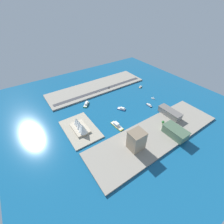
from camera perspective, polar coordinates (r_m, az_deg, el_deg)
The scene contains 19 objects.
ground_plane at distance 313.87m, azimuth 3.09°, elevation 2.03°, with size 440.00×440.00×0.00m, color #145684.
quay_west at distance 262.30m, azimuth 16.00°, elevation -8.06°, with size 70.00×240.00×2.98m, color gray.
quay_east at distance 381.81m, azimuth -5.75°, elevation 9.25°, with size 70.00×240.00×2.98m, color gray.
peninsula_point at distance 267.12m, azimuth -11.80°, elevation -6.31°, with size 76.76×50.09×2.00m, color #A89E89.
road_strip at distance 365.45m, azimuth -4.15°, elevation 8.22°, with size 9.57×228.00×0.15m, color #38383D.
water_taxi_orange at distance 388.13m, azimuth 10.60°, elevation 9.25°, with size 8.18×11.54×3.72m.
patrol_launch_navy at distance 324.81m, azimuth 13.73°, elevation 2.51°, with size 15.18×5.44×3.25m.
catamaran_blue at distance 305.48m, azimuth 3.62°, elevation 1.25°, with size 17.45×14.37×4.59m.
sailboat_small_white at distance 349.10m, azimuth 15.11°, elevation 4.93°, with size 8.66×4.05×11.76m.
ferry_yellow_fast at distance 266.66m, azimuth 1.78°, elevation -4.99°, with size 28.29×9.94×6.90m.
ferry_green_doubledeck at distance 321.68m, azimuth -9.62°, elevation 2.95°, with size 19.46×18.92×5.74m.
apartment_midrise_tan at distance 223.73m, azimuth 9.15°, elevation -10.42°, with size 20.08×22.36×31.08m.
carpark_squat_concrete at distance 303.50m, azimuth 20.85°, elevation -0.19°, with size 44.81×16.73×11.35m.
terminal_long_green at distance 264.32m, azimuth 22.62°, elevation -6.89°, with size 38.71×21.48×14.11m.
suv_black at distance 372.36m, azimuth -1.23°, elevation 9.07°, with size 1.93×4.58×1.58m.
van_white at distance 359.71m, azimuth -4.87°, elevation 7.80°, with size 1.80×4.95×1.48m.
traffic_light_waterfront at distance 376.18m, azimuth 1.15°, elevation 9.99°, with size 0.36×0.36×6.50m.
opera_landmark at distance 259.37m, azimuth -11.77°, elevation -5.35°, with size 40.38×23.25×20.30m.
park_tree_cluster at distance 277.96m, azimuth 19.95°, elevation -3.78°, with size 13.77×11.79×9.55m.
Camera 1 is at (-199.35, 157.42, 184.38)m, focal length 24.39 mm.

